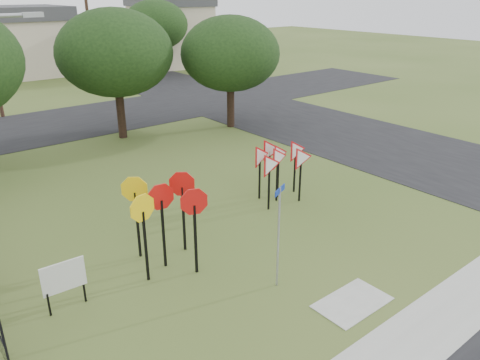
% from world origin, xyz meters
% --- Properties ---
extents(ground, '(140.00, 140.00, 0.00)m').
position_xyz_m(ground, '(0.00, 0.00, 0.00)').
color(ground, '#3D521F').
extents(sidewalk, '(30.00, 1.60, 0.02)m').
position_xyz_m(sidewalk, '(0.00, -4.20, 0.01)').
color(sidewalk, '#9D9E96').
rests_on(sidewalk, ground).
extents(street_right, '(8.00, 50.00, 0.02)m').
position_xyz_m(street_right, '(12.00, 10.00, 0.01)').
color(street_right, black).
rests_on(street_right, ground).
extents(street_far, '(60.00, 8.00, 0.02)m').
position_xyz_m(street_far, '(0.00, 20.00, 0.01)').
color(street_far, black).
rests_on(street_far, ground).
extents(curb_pad, '(2.00, 1.20, 0.02)m').
position_xyz_m(curb_pad, '(0.00, -2.40, 0.01)').
color(curb_pad, '#9D9E96').
rests_on(curb_pad, ground).
extents(street_name_sign, '(0.56, 0.26, 2.94)m').
position_xyz_m(street_name_sign, '(-0.99, -0.57, 1.69)').
color(street_name_sign, '#9DA0A6').
rests_on(street_name_sign, ground).
extents(stop_sign_cluster, '(2.44, 2.22, 2.64)m').
position_xyz_m(stop_sign_cluster, '(-2.79, 2.25, 1.94)').
color(stop_sign_cluster, black).
rests_on(stop_sign_cluster, ground).
extents(yield_sign_cluster, '(2.89, 1.74, 2.25)m').
position_xyz_m(yield_sign_cluster, '(3.03, 3.65, 1.66)').
color(yield_sign_cluster, black).
rests_on(yield_sign_cluster, ground).
extents(info_board, '(1.09, 0.09, 1.36)m').
position_xyz_m(info_board, '(-5.83, 2.05, 0.91)').
color(info_board, black).
rests_on(info_board, ground).
extents(far_pole_b, '(1.40, 0.24, 8.50)m').
position_xyz_m(far_pole_b, '(6.00, 28.00, 4.35)').
color(far_pole_b, '#412B1E').
rests_on(far_pole_b, ground).
extents(house_mid, '(8.40, 8.40, 6.20)m').
position_xyz_m(house_mid, '(4.00, 40.00, 3.15)').
color(house_mid, beige).
rests_on(house_mid, ground).
extents(house_right, '(8.30, 8.30, 7.20)m').
position_xyz_m(house_right, '(18.00, 36.00, 3.65)').
color(house_right, beige).
rests_on(house_right, ground).
extents(tree_near_mid, '(6.00, 6.00, 6.80)m').
position_xyz_m(tree_near_mid, '(2.00, 15.00, 4.54)').
color(tree_near_mid, black).
rests_on(tree_near_mid, ground).
extents(tree_near_right, '(5.60, 5.60, 6.33)m').
position_xyz_m(tree_near_right, '(8.00, 13.00, 4.22)').
color(tree_near_right, black).
rests_on(tree_near_right, ground).
extents(tree_far_right, '(6.00, 6.00, 6.80)m').
position_xyz_m(tree_far_right, '(14.00, 32.00, 4.54)').
color(tree_far_right, black).
rests_on(tree_far_right, ground).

